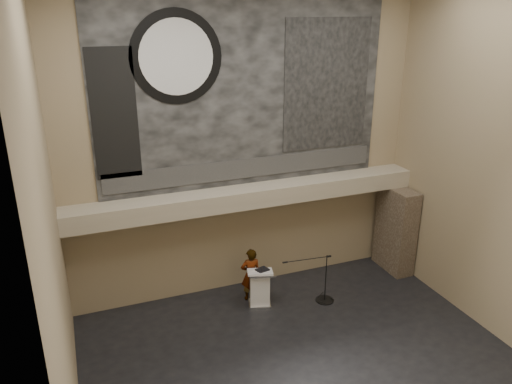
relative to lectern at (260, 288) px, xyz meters
name	(u,v)px	position (x,y,z in m)	size (l,w,h in m)	color
floor	(305,364)	(0.09, -2.68, -0.55)	(10.00, 10.00, 0.00)	black
wall_back	(245,147)	(0.09, 1.32, 3.70)	(10.00, 0.02, 8.50)	#8B7A58
wall_front	(450,294)	(0.09, -6.68, 3.70)	(10.00, 0.02, 8.50)	#8B7A58
wall_left	(50,233)	(-4.91, -2.68, 3.70)	(0.02, 8.00, 8.50)	#8B7A58
wall_right	(500,168)	(5.09, -2.68, 3.70)	(0.02, 8.00, 8.50)	#8B7A58
soffit	(251,196)	(0.09, 0.92, 2.40)	(10.00, 0.80, 0.50)	gray
sprinkler_left	(195,214)	(-1.51, 0.87, 2.12)	(0.04, 0.04, 0.06)	#B2893D
sprinkler_right	(313,197)	(1.99, 0.87, 2.12)	(0.04, 0.04, 0.06)	#B2893D
banner	(245,94)	(0.09, 1.29, 5.15)	(8.00, 0.05, 5.00)	black
banner_text_strip	(246,168)	(0.09, 1.25, 3.10)	(7.76, 0.02, 0.55)	#2D2D2D
banner_clock_rim	(176,57)	(-1.71, 1.25, 6.15)	(2.30, 2.30, 0.02)	black
banner_clock_face	(177,57)	(-1.71, 1.23, 6.15)	(1.84, 1.84, 0.02)	silver
banner_building_print	(327,85)	(2.49, 1.25, 5.25)	(2.60, 0.02, 3.60)	black
banner_brick_print	(114,115)	(-3.31, 1.25, 4.85)	(1.10, 0.02, 3.20)	black
stone_pier	(396,229)	(4.74, 0.47, 0.80)	(0.60, 1.40, 2.70)	#3F3226
lectern	(260,288)	(0.00, 0.00, 0.00)	(0.79, 0.66, 1.13)	silver
binder	(262,270)	(0.07, -0.01, 0.56)	(0.33, 0.26, 0.04)	black
papers	(256,273)	(-0.13, -0.06, 0.55)	(0.19, 0.27, 0.01)	silver
speaker_person	(251,274)	(-0.11, 0.41, 0.23)	(0.57, 0.38, 1.58)	silver
mic_stand	(323,294)	(1.77, -0.44, -0.33)	(1.54, 0.52, 1.44)	black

